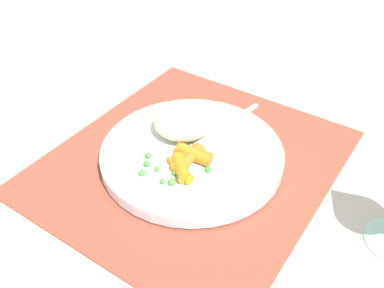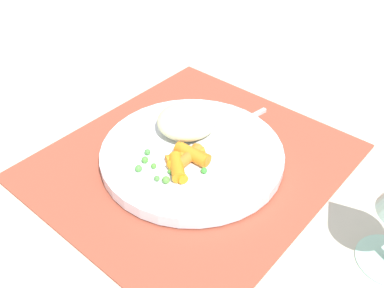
{
  "view_description": "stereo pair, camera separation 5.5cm",
  "coord_description": "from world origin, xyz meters",
  "px_view_note": "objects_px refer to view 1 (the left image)",
  "views": [
    {
      "loc": [
        0.39,
        0.26,
        0.41
      ],
      "look_at": [
        0.0,
        0.0,
        0.03
      ],
      "focal_mm": 40.91,
      "sensor_mm": 36.0,
      "label": 1
    },
    {
      "loc": [
        0.36,
        0.31,
        0.41
      ],
      "look_at": [
        0.0,
        0.0,
        0.03
      ],
      "focal_mm": 40.91,
      "sensor_mm": 36.0,
      "label": 2
    }
  ],
  "objects_px": {
    "plate": "(192,154)",
    "rice_mound": "(183,121)",
    "carrot_portion": "(189,159)",
    "fork": "(208,138)"
  },
  "relations": [
    {
      "from": "plate",
      "to": "rice_mound",
      "type": "height_order",
      "value": "rice_mound"
    },
    {
      "from": "rice_mound",
      "to": "plate",
      "type": "bearing_deg",
      "value": 50.81
    },
    {
      "from": "plate",
      "to": "carrot_portion",
      "type": "distance_m",
      "value": 0.03
    },
    {
      "from": "rice_mound",
      "to": "carrot_portion",
      "type": "bearing_deg",
      "value": 41.15
    },
    {
      "from": "rice_mound",
      "to": "fork",
      "type": "relative_size",
      "value": 0.46
    },
    {
      "from": "rice_mound",
      "to": "fork",
      "type": "bearing_deg",
      "value": 96.06
    },
    {
      "from": "plate",
      "to": "fork",
      "type": "height_order",
      "value": "fork"
    },
    {
      "from": "rice_mound",
      "to": "carrot_portion",
      "type": "relative_size",
      "value": 1.16
    },
    {
      "from": "carrot_portion",
      "to": "fork",
      "type": "xyz_separation_m",
      "value": [
        -0.06,
        -0.01,
        -0.0
      ]
    },
    {
      "from": "carrot_portion",
      "to": "fork",
      "type": "relative_size",
      "value": 0.4
    }
  ]
}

